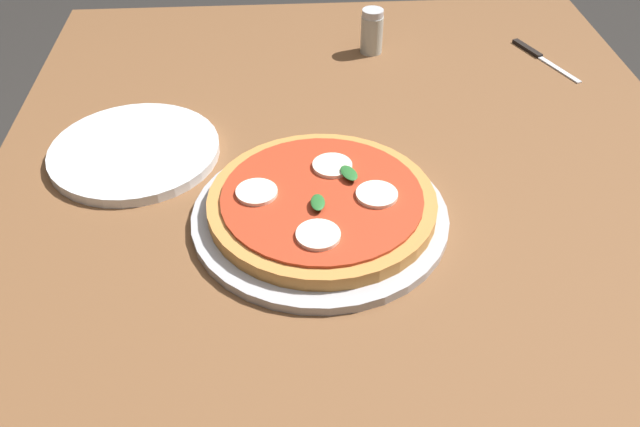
{
  "coord_description": "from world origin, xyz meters",
  "views": [
    {
      "loc": [
        0.58,
        -0.09,
        1.29
      ],
      "look_at": [
        -0.04,
        -0.05,
        0.77
      ],
      "focal_mm": 37.83,
      "sensor_mm": 36.0,
      "label": 1
    }
  ],
  "objects_px": {
    "serving_tray": "(320,216)",
    "pepper_shaker": "(372,31)",
    "plate_white": "(135,151)",
    "knife": "(537,55)",
    "pizza": "(322,202)",
    "dining_table": "(362,296)"
  },
  "relations": [
    {
      "from": "serving_tray",
      "to": "pepper_shaker",
      "type": "bearing_deg",
      "value": 165.11
    },
    {
      "from": "plate_white",
      "to": "knife",
      "type": "bearing_deg",
      "value": 111.35
    },
    {
      "from": "plate_white",
      "to": "knife",
      "type": "height_order",
      "value": "plate_white"
    },
    {
      "from": "plate_white",
      "to": "serving_tray",
      "type": "bearing_deg",
      "value": 58.09
    },
    {
      "from": "dining_table",
      "to": "knife",
      "type": "height_order",
      "value": "knife"
    },
    {
      "from": "serving_tray",
      "to": "plate_white",
      "type": "relative_size",
      "value": 1.35
    },
    {
      "from": "pepper_shaker",
      "to": "serving_tray",
      "type": "bearing_deg",
      "value": -14.89
    },
    {
      "from": "knife",
      "to": "pepper_shaker",
      "type": "height_order",
      "value": "pepper_shaker"
    },
    {
      "from": "serving_tray",
      "to": "pizza",
      "type": "xyz_separation_m",
      "value": [
        -0.01,
        0.0,
        0.02
      ]
    },
    {
      "from": "serving_tray",
      "to": "knife",
      "type": "distance_m",
      "value": 0.57
    },
    {
      "from": "pizza",
      "to": "pepper_shaker",
      "type": "relative_size",
      "value": 3.67
    },
    {
      "from": "pizza",
      "to": "dining_table",
      "type": "bearing_deg",
      "value": 46.55
    },
    {
      "from": "dining_table",
      "to": "pepper_shaker",
      "type": "distance_m",
      "value": 0.5
    },
    {
      "from": "serving_tray",
      "to": "pepper_shaker",
      "type": "xyz_separation_m",
      "value": [
        -0.44,
        0.12,
        0.03
      ]
    },
    {
      "from": "dining_table",
      "to": "plate_white",
      "type": "relative_size",
      "value": 5.99
    },
    {
      "from": "dining_table",
      "to": "plate_white",
      "type": "distance_m",
      "value": 0.37
    },
    {
      "from": "serving_tray",
      "to": "plate_white",
      "type": "height_order",
      "value": "plate_white"
    },
    {
      "from": "dining_table",
      "to": "plate_white",
      "type": "height_order",
      "value": "plate_white"
    },
    {
      "from": "serving_tray",
      "to": "pepper_shaker",
      "type": "distance_m",
      "value": 0.46
    },
    {
      "from": "pizza",
      "to": "pepper_shaker",
      "type": "bearing_deg",
      "value": 165.25
    },
    {
      "from": "dining_table",
      "to": "pepper_shaker",
      "type": "height_order",
      "value": "pepper_shaker"
    },
    {
      "from": "pizza",
      "to": "pepper_shaker",
      "type": "height_order",
      "value": "pepper_shaker"
    }
  ]
}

